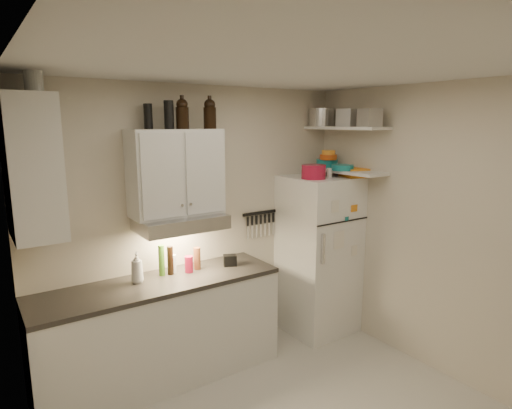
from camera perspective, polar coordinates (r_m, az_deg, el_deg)
ceiling at (r=2.82m, az=6.46°, el=18.05°), size 3.20×3.00×0.02m
back_wall at (r=4.18m, az=-7.58°, el=-2.44°), size 3.20×0.02×2.60m
left_wall at (r=2.34m, az=-26.92°, el=-14.40°), size 0.02×3.00×2.60m
right_wall at (r=4.15m, az=23.18°, el=-3.33°), size 0.02×3.00×2.60m
base_cabinet at (r=4.00m, az=-12.50°, el=-16.40°), size 2.10×0.60×0.88m
countertop at (r=3.81m, az=-12.78°, el=-10.23°), size 2.10×0.62×0.04m
upper_cabinet at (r=3.81m, az=-10.62°, el=4.21°), size 0.80×0.33×0.75m
side_cabinet at (r=3.36m, az=-27.72°, el=4.45°), size 0.33×0.55×1.00m
range_hood at (r=3.82m, az=-10.00°, el=-2.37°), size 0.76×0.46×0.12m
fridge at (r=4.71m, az=8.33°, el=-6.60°), size 0.70×0.68×1.70m
shelf_hi at (r=4.54m, az=11.85°, el=9.95°), size 0.30×0.95×0.03m
shelf_lo at (r=4.57m, az=11.64°, el=4.43°), size 0.30×0.95×0.03m
knife_strip at (r=4.50m, az=0.52°, el=-1.12°), size 0.42×0.02×0.03m
dutch_oven at (r=4.33m, az=7.69°, el=4.35°), size 0.26×0.26×0.14m
book_stack at (r=4.56m, az=12.93°, el=4.19°), size 0.29×0.33×0.09m
spice_jar at (r=4.48m, az=9.76°, el=4.20°), size 0.07×0.07×0.09m
stock_pot at (r=4.76m, az=8.72°, el=11.41°), size 0.34×0.34×0.19m
tin_a at (r=4.49m, az=11.99°, el=11.25°), size 0.22×0.21×0.18m
tin_b at (r=4.26m, az=14.92°, el=11.12°), size 0.19×0.19×0.17m
bowl_teal at (r=4.71m, az=9.44°, el=5.43°), size 0.23×0.23×0.09m
bowl_orange at (r=4.65m, az=9.62°, el=6.26°), size 0.18×0.18×0.05m
bowl_yellow at (r=4.65m, az=9.64°, el=6.88°), size 0.14×0.14×0.05m
plates at (r=4.48m, az=11.47°, el=4.86°), size 0.30×0.30×0.06m
growler_a at (r=3.76m, az=-9.81°, el=11.87°), size 0.12×0.12×0.26m
growler_b at (r=3.87m, az=-6.18°, el=11.97°), size 0.15×0.15×0.27m
thermos_a at (r=3.71m, az=-11.53°, el=11.63°), size 0.10×0.10×0.24m
thermos_b at (r=3.74m, az=-14.18°, el=11.31°), size 0.08×0.08×0.21m
side_jar at (r=3.39m, az=-27.54°, el=14.38°), size 0.12×0.12×0.16m
soap_bottle at (r=3.77m, az=-15.61°, el=-7.87°), size 0.14×0.14×0.30m
pepper_mill at (r=4.01m, az=-7.87°, el=-7.12°), size 0.08×0.08×0.21m
oil_bottle at (r=3.89m, az=-12.48°, el=-7.29°), size 0.06×0.06×0.28m
vinegar_bottle at (r=3.90m, az=-11.35°, el=-7.33°), size 0.07×0.07×0.26m
clear_bottle at (r=3.96m, az=-10.98°, el=-7.76°), size 0.07×0.07×0.17m
red_jar at (r=3.94m, az=-8.94°, el=-7.88°), size 0.10×0.10×0.15m
caddy at (r=4.09m, az=-3.50°, el=-7.43°), size 0.15×0.13×0.10m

